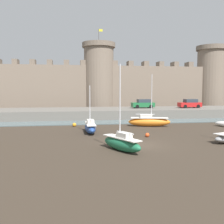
# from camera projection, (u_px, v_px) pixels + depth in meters

# --- Properties ---
(ground_plane) EXTENTS (160.00, 160.00, 0.00)m
(ground_plane) POSITION_uv_depth(u_px,v_px,m) (140.00, 145.00, 23.39)
(ground_plane) COLOR #382D23
(water_channel) EXTENTS (80.00, 4.50, 0.10)m
(water_channel) POSITION_uv_depth(u_px,v_px,m) (112.00, 122.00, 39.19)
(water_channel) COLOR slate
(water_channel) RESTS_ON ground
(quay_road) EXTENTS (65.05, 10.00, 1.54)m
(quay_road) POSITION_uv_depth(u_px,v_px,m) (106.00, 113.00, 46.27)
(quay_road) COLOR #666059
(quay_road) RESTS_ON ground
(castle) EXTENTS (60.25, 7.19, 17.99)m
(castle) POSITION_uv_depth(u_px,v_px,m) (99.00, 82.00, 57.56)
(castle) COLOR #7A6B5B
(castle) RESTS_ON ground
(sailboat_near_channel_left) EXTENTS (1.22, 4.90, 5.40)m
(sailboat_near_channel_left) POSITION_uv_depth(u_px,v_px,m) (90.00, 127.00, 29.88)
(sailboat_near_channel_left) COLOR #234793
(sailboat_near_channel_left) RESTS_ON ground
(sailboat_foreground_left) EXTENTS (5.77, 2.63, 6.94)m
(sailboat_foreground_left) POSITION_uv_depth(u_px,v_px,m) (149.00, 121.00, 35.03)
(sailboat_foreground_left) COLOR orange
(sailboat_foreground_left) RESTS_ON ground
(sailboat_midflat_centre) EXTENTS (3.01, 4.50, 6.98)m
(sailboat_midflat_centre) POSITION_uv_depth(u_px,v_px,m) (122.00, 143.00, 21.11)
(sailboat_midflat_centre) COLOR #1E6B47
(sailboat_midflat_centre) RESTS_ON ground
(mooring_buoy_near_shore) EXTENTS (0.44, 0.44, 0.44)m
(mooring_buoy_near_shore) POSITION_uv_depth(u_px,v_px,m) (147.00, 135.00, 27.22)
(mooring_buoy_near_shore) COLOR #E04C1E
(mooring_buoy_near_shore) RESTS_ON ground
(mooring_buoy_mid_mud) EXTENTS (0.51, 0.51, 0.51)m
(mooring_buoy_mid_mud) POSITION_uv_depth(u_px,v_px,m) (74.00, 125.00, 34.77)
(mooring_buoy_mid_mud) COLOR orange
(mooring_buoy_mid_mud) RESTS_ON ground
(car_quay_centre_east) EXTENTS (4.15, 1.97, 1.62)m
(car_quay_centre_east) POSITION_uv_depth(u_px,v_px,m) (190.00, 104.00, 48.26)
(car_quay_centre_east) COLOR red
(car_quay_centre_east) RESTS_ON quay_road
(car_quay_centre_west) EXTENTS (4.15, 1.97, 1.62)m
(car_quay_centre_west) POSITION_uv_depth(u_px,v_px,m) (143.00, 104.00, 47.83)
(car_quay_centre_west) COLOR #1E6638
(car_quay_centre_west) RESTS_ON quay_road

